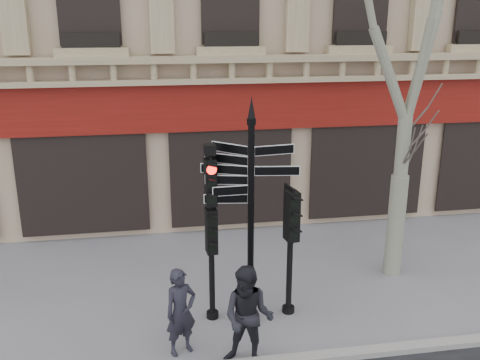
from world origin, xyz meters
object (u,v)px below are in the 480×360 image
object	(u,v)px
fingerpost	(251,176)
pedestrian_a	(181,312)
traffic_signal_main	(211,212)
traffic_signal_secondary	(291,229)
pedestrian_b	(248,318)

from	to	relation	value
fingerpost	pedestrian_a	bearing A→B (deg)	-132.36
traffic_signal_main	pedestrian_a	world-z (taller)	traffic_signal_main
traffic_signal_secondary	pedestrian_b	bearing A→B (deg)	-134.23
fingerpost	pedestrian_a	xyz separation A→B (m)	(-1.42, -0.81, -2.23)
traffic_signal_main	traffic_signal_secondary	xyz separation A→B (m)	(1.58, -0.05, -0.43)
fingerpost	traffic_signal_main	distance (m)	1.09
traffic_signal_main	fingerpost	bearing A→B (deg)	-23.09
traffic_signal_main	pedestrian_b	distance (m)	2.17
pedestrian_a	pedestrian_b	world-z (taller)	pedestrian_b
traffic_signal_secondary	pedestrian_a	size ratio (longest dim) A/B	1.61
traffic_signal_main	traffic_signal_secondary	world-z (taller)	traffic_signal_main
traffic_signal_main	pedestrian_b	size ratio (longest dim) A/B	1.94
pedestrian_a	pedestrian_b	xyz separation A→B (m)	(1.13, -0.57, 0.11)
traffic_signal_main	pedestrian_a	size ratio (longest dim) A/B	2.20
fingerpost	traffic_signal_secondary	world-z (taller)	fingerpost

